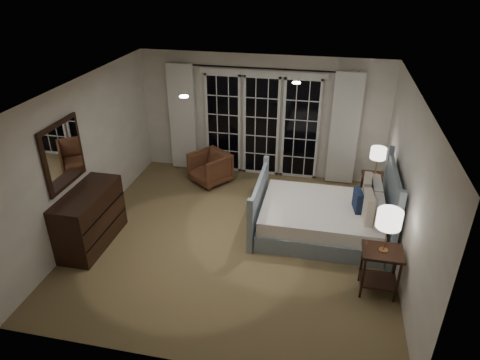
% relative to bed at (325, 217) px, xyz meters
% --- Properties ---
extents(floor, '(5.00, 5.00, 0.00)m').
position_rel_bed_xyz_m(floor, '(-1.42, -0.46, -0.32)').
color(floor, olive).
rests_on(floor, ground).
extents(ceiling, '(5.00, 5.00, 0.00)m').
position_rel_bed_xyz_m(ceiling, '(-1.42, -0.46, 2.18)').
color(ceiling, white).
rests_on(ceiling, wall_back).
extents(wall_left, '(0.02, 5.00, 2.50)m').
position_rel_bed_xyz_m(wall_left, '(-3.92, -0.46, 0.93)').
color(wall_left, beige).
rests_on(wall_left, floor).
extents(wall_right, '(0.02, 5.00, 2.50)m').
position_rel_bed_xyz_m(wall_right, '(1.08, -0.46, 0.93)').
color(wall_right, beige).
rests_on(wall_right, floor).
extents(wall_back, '(5.00, 0.02, 2.50)m').
position_rel_bed_xyz_m(wall_back, '(-1.42, 2.04, 0.93)').
color(wall_back, beige).
rests_on(wall_back, floor).
extents(wall_front, '(5.00, 0.02, 2.50)m').
position_rel_bed_xyz_m(wall_front, '(-1.42, -2.96, 0.93)').
color(wall_front, beige).
rests_on(wall_front, floor).
extents(french_doors, '(2.50, 0.04, 2.20)m').
position_rel_bed_xyz_m(french_doors, '(-1.42, 2.00, 0.77)').
color(french_doors, black).
rests_on(french_doors, wall_back).
extents(curtain_rod, '(3.50, 0.03, 0.03)m').
position_rel_bed_xyz_m(curtain_rod, '(-1.42, 1.94, 1.93)').
color(curtain_rod, black).
rests_on(curtain_rod, wall_back).
extents(curtain_left, '(0.55, 0.10, 2.25)m').
position_rel_bed_xyz_m(curtain_left, '(-3.07, 1.92, 0.83)').
color(curtain_left, white).
rests_on(curtain_left, curtain_rod).
extents(curtain_right, '(0.55, 0.10, 2.25)m').
position_rel_bed_xyz_m(curtain_right, '(0.23, 1.92, 0.83)').
color(curtain_right, white).
rests_on(curtain_right, curtain_rod).
extents(downlight_a, '(0.12, 0.12, 0.01)m').
position_rel_bed_xyz_m(downlight_a, '(-0.62, 0.14, 2.17)').
color(downlight_a, white).
rests_on(downlight_a, ceiling).
extents(downlight_b, '(0.12, 0.12, 0.01)m').
position_rel_bed_xyz_m(downlight_b, '(-2.02, -0.86, 2.17)').
color(downlight_b, white).
rests_on(downlight_b, ceiling).
extents(bed, '(2.16, 1.54, 1.25)m').
position_rel_bed_xyz_m(bed, '(0.00, 0.00, 0.00)').
color(bed, gray).
rests_on(bed, floor).
extents(nightstand_left, '(0.53, 0.43, 0.69)m').
position_rel_bed_xyz_m(nightstand_left, '(0.77, -1.27, 0.14)').
color(nightstand_left, black).
rests_on(nightstand_left, floor).
extents(nightstand_right, '(0.45, 0.36, 0.59)m').
position_rel_bed_xyz_m(nightstand_right, '(0.83, 1.20, 0.07)').
color(nightstand_right, black).
rests_on(nightstand_right, floor).
extents(lamp_left, '(0.32, 0.32, 0.62)m').
position_rel_bed_xyz_m(lamp_left, '(0.77, -1.27, 0.87)').
color(lamp_left, '#BB7E4B').
rests_on(lamp_left, nightstand_left).
extents(lamp_right, '(0.28, 0.28, 0.54)m').
position_rel_bed_xyz_m(lamp_right, '(0.83, 1.20, 0.70)').
color(lamp_right, '#BB7E4B').
rests_on(lamp_right, nightstand_right).
extents(armchair, '(0.97, 0.97, 0.64)m').
position_rel_bed_xyz_m(armchair, '(-2.35, 1.39, -0.00)').
color(armchair, brown).
rests_on(armchair, floor).
extents(dresser, '(0.56, 1.32, 0.94)m').
position_rel_bed_xyz_m(dresser, '(-3.65, -1.04, 0.15)').
color(dresser, black).
rests_on(dresser, floor).
extents(mirror, '(0.05, 0.85, 1.00)m').
position_rel_bed_xyz_m(mirror, '(-3.88, -1.04, 1.23)').
color(mirror, black).
rests_on(mirror, wall_left).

